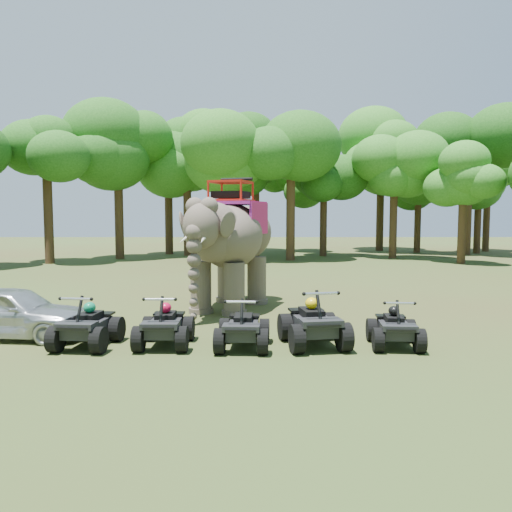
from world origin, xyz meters
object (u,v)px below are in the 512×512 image
(atv_0, at_px, (87,320))
(parked_car, at_px, (11,312))
(atv_3, at_px, (313,317))
(atv_4, at_px, (395,322))
(elephant, at_px, (230,243))
(atv_1, at_px, (165,320))
(atv_2, at_px, (243,322))

(atv_0, bearing_deg, parked_car, 164.12)
(atv_3, xyz_separation_m, atv_4, (1.89, -0.09, -0.11))
(elephant, height_order, atv_3, elephant)
(atv_1, height_order, atv_2, atv_1)
(atv_4, bearing_deg, atv_1, -175.85)
(atv_0, distance_m, atv_1, 1.80)
(parked_car, relative_size, atv_2, 2.35)
(elephant, distance_m, atv_4, 6.53)
(elephant, bearing_deg, atv_0, -103.65)
(atv_0, bearing_deg, atv_1, 7.24)
(atv_2, height_order, atv_3, atv_3)
(atv_1, bearing_deg, elephant, 75.06)
(atv_1, xyz_separation_m, atv_3, (3.49, 0.02, 0.07))
(parked_car, relative_size, atv_1, 2.30)
(elephant, bearing_deg, parked_car, -124.08)
(parked_car, bearing_deg, elephant, -47.70)
(elephant, xyz_separation_m, atv_0, (-3.09, -4.84, -1.51))
(parked_car, xyz_separation_m, atv_2, (5.84, -0.98, -0.05))
(elephant, height_order, atv_4, elephant)
(parked_car, distance_m, atv_1, 4.07)
(atv_2, bearing_deg, elephant, 99.09)
(elephant, distance_m, atv_2, 5.23)
(atv_4, bearing_deg, atv_2, -173.12)
(elephant, distance_m, atv_3, 5.44)
(elephant, bearing_deg, atv_2, -64.78)
(atv_1, bearing_deg, atv_4, -0.45)
(atv_0, xyz_separation_m, atv_3, (5.29, 0.08, 0.06))
(parked_car, bearing_deg, atv_2, -94.24)
(elephant, height_order, parked_car, elephant)
(atv_0, relative_size, atv_1, 1.02)
(elephant, bearing_deg, atv_1, -86.26)
(atv_3, relative_size, atv_4, 1.20)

